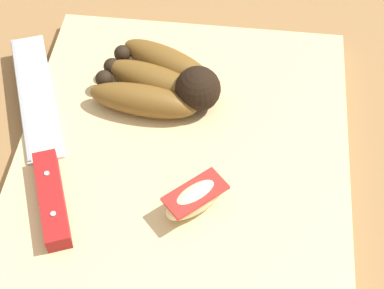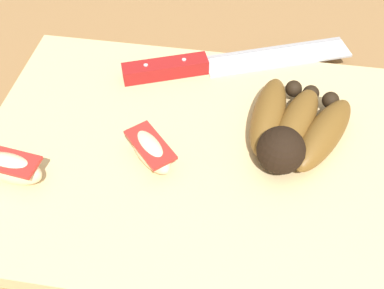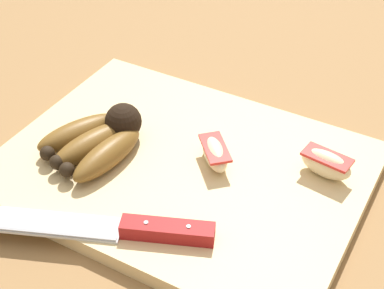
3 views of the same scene
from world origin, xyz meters
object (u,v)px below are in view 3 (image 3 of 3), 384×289
at_px(chefs_knife, 123,228).
at_px(apple_wedge_middle, 326,164).
at_px(banana_bunch, 98,139).
at_px(apple_wedge_near, 215,153).

distance_m(chefs_knife, apple_wedge_middle, 0.25).
relative_size(banana_bunch, apple_wedge_near, 2.15).
xyz_separation_m(chefs_knife, apple_wedge_near, (-0.03, -0.15, 0.01)).
bearing_deg(banana_bunch, apple_wedge_middle, -160.37).
xyz_separation_m(banana_bunch, chefs_knife, (-0.10, 0.10, -0.01)).
xyz_separation_m(chefs_knife, apple_wedge_middle, (-0.16, -0.19, 0.01)).
height_order(chefs_knife, apple_wedge_near, apple_wedge_near).
distance_m(banana_bunch, apple_wedge_near, 0.15).
bearing_deg(banana_bunch, chefs_knife, 136.11).
height_order(banana_bunch, chefs_knife, banana_bunch).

